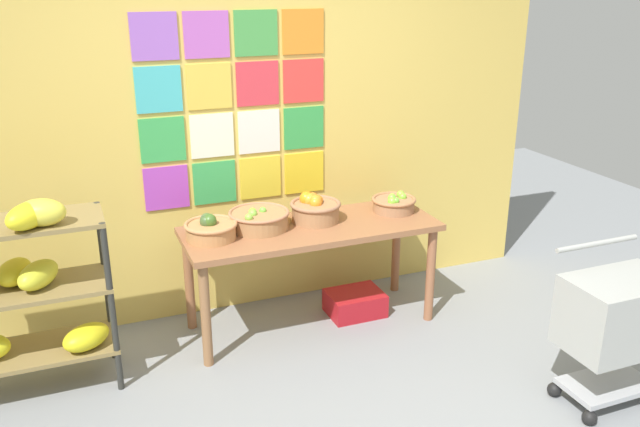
% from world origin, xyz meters
% --- Properties ---
extents(back_wall_with_art, '(4.32, 0.07, 2.66)m').
position_xyz_m(back_wall_with_art, '(-0.00, 1.74, 1.33)').
color(back_wall_with_art, '#D8B651').
rests_on(back_wall_with_art, ground).
extents(banana_shelf_unit, '(1.01, 0.53, 1.15)m').
position_xyz_m(banana_shelf_unit, '(-1.50, 1.11, 0.63)').
color(banana_shelf_unit, '#2B2B27').
rests_on(banana_shelf_unit, ground).
extents(display_table, '(1.65, 0.61, 0.70)m').
position_xyz_m(display_table, '(0.26, 1.26, 0.62)').
color(display_table, '#935D3B').
rests_on(display_table, ground).
extents(fruit_basket_right, '(0.33, 0.33, 0.19)m').
position_xyz_m(fruit_basket_right, '(0.32, 1.34, 0.79)').
color(fruit_basket_right, '#A27249').
rests_on(fruit_basket_right, display_table).
extents(fruit_basket_back_right, '(0.30, 0.30, 0.13)m').
position_xyz_m(fruit_basket_back_right, '(0.88, 1.31, 0.76)').
color(fruit_basket_back_right, '#A0704D').
rests_on(fruit_basket_back_right, display_table).
extents(fruit_basket_left, '(0.39, 0.39, 0.14)m').
position_xyz_m(fruit_basket_left, '(-0.07, 1.34, 0.77)').
color(fruit_basket_left, '#A57649').
rests_on(fruit_basket_left, display_table).
extents(fruit_basket_centre, '(0.33, 0.33, 0.16)m').
position_xyz_m(fruit_basket_centre, '(-0.39, 1.28, 0.77)').
color(fruit_basket_centre, '#B67E4B').
rests_on(fruit_basket_centre, display_table).
extents(produce_crate_under_table, '(0.38, 0.29, 0.16)m').
position_xyz_m(produce_crate_under_table, '(0.59, 1.27, 0.08)').
color(produce_crate_under_table, '#AA1720').
rests_on(produce_crate_under_table, ground).
extents(shopping_cart, '(0.57, 0.42, 0.87)m').
position_xyz_m(shopping_cart, '(1.46, -0.16, 0.51)').
color(shopping_cart, black).
rests_on(shopping_cart, ground).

